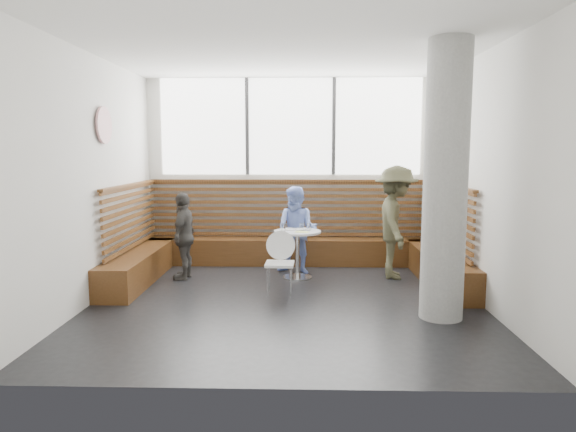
{
  "coord_description": "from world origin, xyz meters",
  "views": [
    {
      "loc": [
        0.21,
        -6.52,
        1.95
      ],
      "look_at": [
        0.0,
        1.0,
        1.0
      ],
      "focal_mm": 32.0,
      "sensor_mm": 36.0,
      "label": 1
    }
  ],
  "objects_px": {
    "cafe_table": "(297,244)",
    "cafe_chair": "(280,257)",
    "concrete_column": "(445,182)",
    "child_left": "(184,236)",
    "adult_man": "(396,222)",
    "child_back": "(297,230)"
  },
  "relations": [
    {
      "from": "child_back",
      "to": "child_left",
      "type": "height_order",
      "value": "child_back"
    },
    {
      "from": "cafe_chair",
      "to": "cafe_table",
      "type": "bearing_deg",
      "value": 76.27
    },
    {
      "from": "cafe_table",
      "to": "cafe_chair",
      "type": "xyz_separation_m",
      "value": [
        -0.23,
        -0.82,
        -0.04
      ]
    },
    {
      "from": "cafe_table",
      "to": "child_left",
      "type": "xyz_separation_m",
      "value": [
        -1.74,
        -0.06,
        0.13
      ]
    },
    {
      "from": "adult_man",
      "to": "child_left",
      "type": "relative_size",
      "value": 1.31
    },
    {
      "from": "cafe_table",
      "to": "cafe_chair",
      "type": "relative_size",
      "value": 0.87
    },
    {
      "from": "concrete_column",
      "to": "child_back",
      "type": "xyz_separation_m",
      "value": [
        -1.72,
        2.17,
        -0.9
      ]
    },
    {
      "from": "concrete_column",
      "to": "child_left",
      "type": "height_order",
      "value": "concrete_column"
    },
    {
      "from": "concrete_column",
      "to": "child_left",
      "type": "distance_m",
      "value": 4.0
    },
    {
      "from": "cafe_chair",
      "to": "adult_man",
      "type": "relative_size",
      "value": 0.49
    },
    {
      "from": "concrete_column",
      "to": "child_left",
      "type": "bearing_deg",
      "value": 152.6
    },
    {
      "from": "adult_man",
      "to": "child_left",
      "type": "height_order",
      "value": "adult_man"
    },
    {
      "from": "cafe_chair",
      "to": "adult_man",
      "type": "bearing_deg",
      "value": 29.37
    },
    {
      "from": "adult_man",
      "to": "child_left",
      "type": "bearing_deg",
      "value": 98.23
    },
    {
      "from": "child_back",
      "to": "child_left",
      "type": "relative_size",
      "value": 1.05
    },
    {
      "from": "concrete_column",
      "to": "child_left",
      "type": "xyz_separation_m",
      "value": [
        -3.45,
        1.79,
        -0.94
      ]
    },
    {
      "from": "adult_man",
      "to": "child_back",
      "type": "height_order",
      "value": "adult_man"
    },
    {
      "from": "adult_man",
      "to": "child_left",
      "type": "distance_m",
      "value": 3.26
    },
    {
      "from": "cafe_table",
      "to": "child_back",
      "type": "height_order",
      "value": "child_back"
    },
    {
      "from": "adult_man",
      "to": "cafe_chair",
      "type": "bearing_deg",
      "value": 122.87
    },
    {
      "from": "cafe_chair",
      "to": "child_left",
      "type": "xyz_separation_m",
      "value": [
        -1.5,
        0.75,
        0.17
      ]
    },
    {
      "from": "child_back",
      "to": "cafe_table",
      "type": "bearing_deg",
      "value": -70.74
    }
  ]
}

